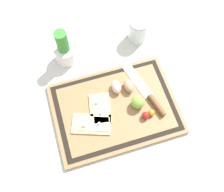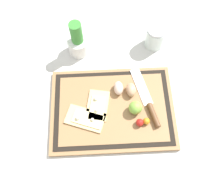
# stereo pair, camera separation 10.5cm
# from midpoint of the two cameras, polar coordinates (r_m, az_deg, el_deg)

# --- Properties ---
(ground_plane) EXTENTS (6.00, 6.00, 0.00)m
(ground_plane) POSITION_cam_midpoint_polar(r_m,az_deg,el_deg) (1.07, 2.92, -3.34)
(ground_plane) COLOR silver
(cutting_board) EXTENTS (0.49, 0.36, 0.02)m
(cutting_board) POSITION_cam_midpoint_polar(r_m,az_deg,el_deg) (1.06, 2.95, -3.14)
(cutting_board) COLOR #997047
(cutting_board) RESTS_ON ground_plane
(pizza_slice_near) EXTENTS (0.17, 0.13, 0.02)m
(pizza_slice_near) POSITION_cam_midpoint_polar(r_m,az_deg,el_deg) (1.03, -2.86, -5.26)
(pizza_slice_near) COLOR #DBBC7F
(pizza_slice_near) RESTS_ON cutting_board
(pizza_slice_far) EXTENTS (0.10, 0.14, 0.02)m
(pizza_slice_far) POSITION_cam_midpoint_polar(r_m,az_deg,el_deg) (1.04, -0.34, -2.42)
(pizza_slice_far) COLOR #DBBC7F
(pizza_slice_far) RESTS_ON cutting_board
(knife) EXTENTS (0.10, 0.27, 0.02)m
(knife) POSITION_cam_midpoint_polar(r_m,az_deg,el_deg) (1.06, 11.02, -2.49)
(knife) COLOR silver
(knife) RESTS_ON cutting_board
(egg_brown) EXTENTS (0.04, 0.06, 0.04)m
(egg_brown) POSITION_cam_midpoint_polar(r_m,az_deg,el_deg) (1.06, 6.95, 1.06)
(egg_brown) COLOR tan
(egg_brown) RESTS_ON cutting_board
(egg_pink) EXTENTS (0.04, 0.06, 0.04)m
(egg_pink) POSITION_cam_midpoint_polar(r_m,az_deg,el_deg) (1.06, 4.24, 1.43)
(egg_pink) COLOR beige
(egg_pink) RESTS_ON cutting_board
(lime) EXTENTS (0.05, 0.05, 0.05)m
(lime) POSITION_cam_midpoint_polar(r_m,az_deg,el_deg) (1.03, 8.02, -2.88)
(lime) COLOR #7FB742
(lime) RESTS_ON cutting_board
(cherry_tomato_red) EXTENTS (0.03, 0.03, 0.03)m
(cherry_tomato_red) POSITION_cam_midpoint_polar(r_m,az_deg,el_deg) (1.02, 8.99, -6.07)
(cherry_tomato_red) COLOR red
(cherry_tomato_red) RESTS_ON cutting_board
(cherry_tomato_yellow) EXTENTS (0.03, 0.03, 0.03)m
(cherry_tomato_yellow) POSITION_cam_midpoint_polar(r_m,az_deg,el_deg) (1.03, 10.42, -5.76)
(cherry_tomato_yellow) COLOR orange
(cherry_tomato_yellow) RESTS_ON cutting_board
(herb_pot) EXTENTS (0.09, 0.09, 0.18)m
(herb_pot) POSITION_cam_midpoint_polar(r_m,az_deg,el_deg) (1.15, -4.80, 11.35)
(herb_pot) COLOR white
(herb_pot) RESTS_ON ground_plane
(sauce_jar) EXTENTS (0.09, 0.09, 0.11)m
(sauce_jar) POSITION_cam_midpoint_polar(r_m,az_deg,el_deg) (1.20, 11.84, 12.07)
(sauce_jar) COLOR silver
(sauce_jar) RESTS_ON ground_plane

